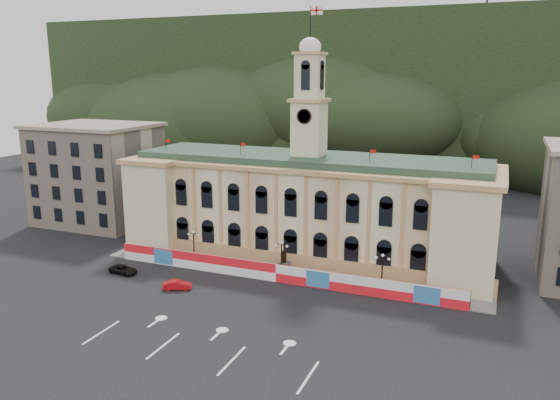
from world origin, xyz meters
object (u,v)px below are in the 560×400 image
at_px(red_sedan, 177,285).
at_px(black_suv, 123,270).
at_px(statue, 284,266).
at_px(lamp_center, 282,256).

distance_m(red_sedan, black_suv, 10.44).
bearing_deg(statue, red_sedan, -136.49).
height_order(lamp_center, black_suv, lamp_center).
relative_size(statue, black_suv, 0.85).
bearing_deg(statue, lamp_center, -90.00).
bearing_deg(black_suv, statue, -62.93).
xyz_separation_m(lamp_center, black_suv, (-21.20, -7.34, -2.49)).
xyz_separation_m(red_sedan, black_suv, (-10.23, 2.07, -0.03)).
relative_size(statue, red_sedan, 0.95).
height_order(statue, black_suv, statue).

